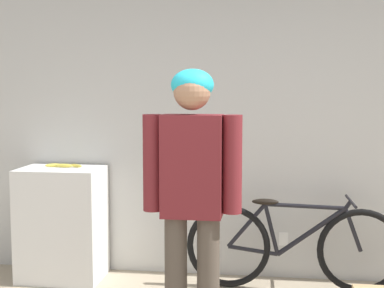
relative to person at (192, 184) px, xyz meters
The scene contains 5 objects.
wall_back 1.43m from the person, 86.72° to the left, with size 8.00×0.07×2.60m.
side_shelf 1.81m from the person, 139.39° to the left, with size 0.71×0.50×0.98m.
person is the anchor object (origin of this frame).
bicycle 1.47m from the person, 57.32° to the left, with size 1.78×0.46×0.77m.
banana 1.73m from the person, 138.10° to the left, with size 0.35×0.09×0.03m.
Camera 1 is at (0.36, -2.20, 1.66)m, focal length 50.00 mm.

